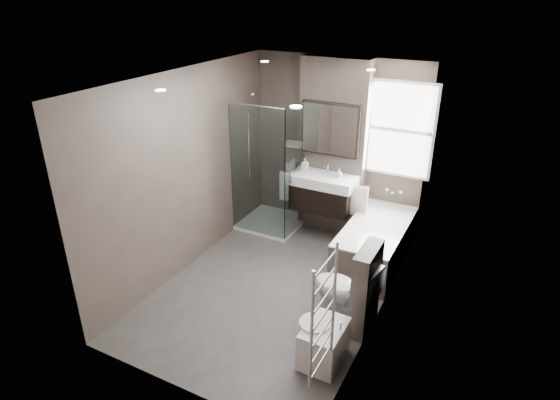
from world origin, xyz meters
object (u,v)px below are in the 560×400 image
Objects in this scene: vanity at (323,192)px; bidet at (323,342)px; bathtub at (375,242)px; toilet at (345,291)px.

vanity is 2.63m from bidet.
toilet is at bearing -88.06° from bathtub.
bidet is at bearing -87.51° from bathtub.
toilet reaches higher than bathtub.
toilet is at bearing -59.57° from vanity.
bidet is at bearing -66.80° from vanity.
toilet is (0.05, -1.33, 0.06)m from bathtub.
vanity reaches higher than bidet.
bidet is at bearing 12.99° from toilet.
bidet is (0.04, -0.71, -0.16)m from toilet.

